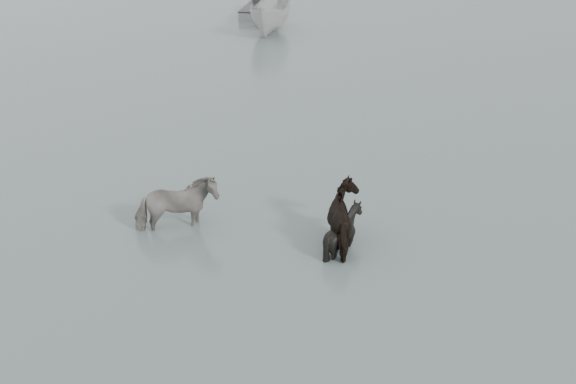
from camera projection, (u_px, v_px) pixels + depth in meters
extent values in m
plane|color=slate|center=(275.00, 277.00, 12.49)|extent=(140.00, 140.00, 0.00)
imported|color=black|center=(176.00, 198.00, 13.84)|extent=(1.72, 1.07, 1.35)
imported|color=black|center=(350.00, 212.00, 13.34)|extent=(1.14, 1.32, 1.30)
imported|color=black|center=(344.00, 221.00, 13.19)|extent=(1.24, 1.16, 1.13)
imported|color=#BBBBB6|center=(271.00, 14.00, 29.60)|extent=(3.57, 3.92, 1.49)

